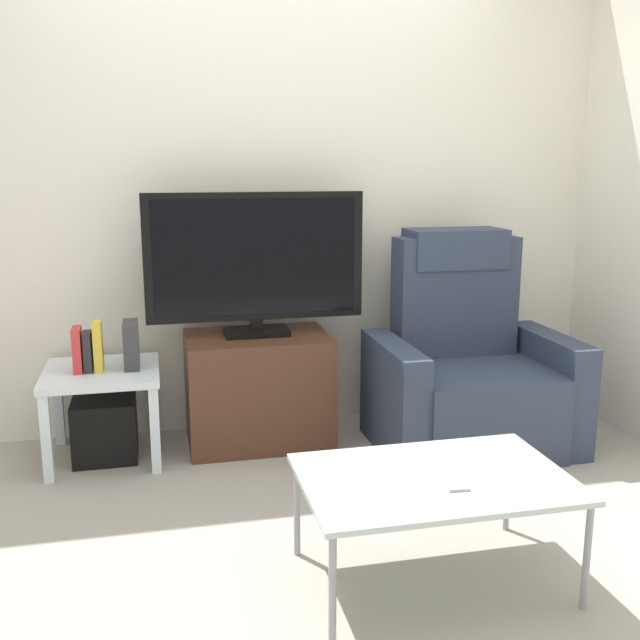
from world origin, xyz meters
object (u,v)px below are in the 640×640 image
(subwoofer_box, at_px, (105,428))
(coffee_table, at_px, (434,482))
(recliner_armchair, at_px, (468,372))
(game_console, at_px, (131,345))
(side_table, at_px, (102,383))
(book_rightmost, at_px, (98,346))
(television, at_px, (255,261))
(book_leftmost, at_px, (77,350))
(cell_phone, at_px, (453,481))
(tv_stand, at_px, (258,389))
(book_middle, at_px, (88,352))

(subwoofer_box, distance_m, coffee_table, 1.81)
(recliner_armchair, distance_m, coffee_table, 1.35)
(game_console, bearing_deg, side_table, -176.05)
(coffee_table, bearing_deg, book_rightmost, 130.59)
(television, relative_size, coffee_table, 1.21)
(book_leftmost, height_order, game_console, game_console)
(television, xyz_separation_m, recliner_armchair, (1.05, -0.25, -0.57))
(side_table, relative_size, book_leftmost, 2.54)
(subwoofer_box, relative_size, book_rightmost, 1.27)
(television, relative_size, game_console, 4.92)
(television, distance_m, recliner_armchair, 1.22)
(game_console, height_order, cell_phone, game_console)
(recliner_armchair, xyz_separation_m, subwoofer_box, (-1.81, 0.19, -0.22))
(cell_phone, bearing_deg, television, 111.83)
(coffee_table, xyz_separation_m, cell_phone, (0.04, -0.06, 0.03))
(tv_stand, height_order, subwoofer_box, tv_stand)
(tv_stand, distance_m, subwoofer_box, 0.77)
(side_table, bearing_deg, cell_phone, -50.22)
(recliner_armchair, bearing_deg, book_rightmost, 162.87)
(recliner_armchair, distance_m, book_leftmost, 1.92)
(recliner_armchair, height_order, book_leftmost, recliner_armchair)
(coffee_table, bearing_deg, television, 105.28)
(side_table, height_order, cell_phone, side_table)
(side_table, distance_m, subwoofer_box, 0.23)
(tv_stand, xyz_separation_m, game_console, (-0.62, -0.04, 0.28))
(book_leftmost, bearing_deg, book_middle, 0.00)
(recliner_armchair, relative_size, book_rightmost, 4.58)
(book_leftmost, xyz_separation_m, game_console, (0.24, 0.03, 0.00))
(recliner_armchair, relative_size, game_console, 4.89)
(recliner_armchair, height_order, coffee_table, recliner_armchair)
(side_table, xyz_separation_m, book_leftmost, (-0.10, -0.02, 0.18))
(book_rightmost, distance_m, coffee_table, 1.80)
(book_leftmost, xyz_separation_m, coffee_table, (1.26, -1.36, -0.19))
(book_middle, bearing_deg, game_console, 8.57)
(recliner_armchair, bearing_deg, cell_phone, -127.85)
(side_table, xyz_separation_m, subwoofer_box, (-0.00, 0.00, -0.23))
(tv_stand, height_order, book_leftmost, book_leftmost)
(subwoofer_box, height_order, cell_phone, cell_phone)
(subwoofer_box, bearing_deg, book_middle, -159.74)
(tv_stand, relative_size, book_leftmost, 3.38)
(subwoofer_box, bearing_deg, book_leftmost, -168.69)
(book_leftmost, bearing_deg, television, 5.58)
(book_rightmost, relative_size, game_console, 1.07)
(television, bearing_deg, coffee_table, -74.72)
(television, height_order, book_middle, television)
(side_table, xyz_separation_m, book_rightmost, (-0.01, -0.02, 0.19))
(book_leftmost, bearing_deg, book_rightmost, 0.00)
(book_rightmost, distance_m, cell_phone, 1.87)
(subwoofer_box, xyz_separation_m, cell_phone, (1.20, -1.44, 0.24))
(coffee_table, bearing_deg, cell_phone, -56.07)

